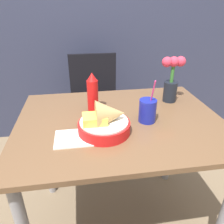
# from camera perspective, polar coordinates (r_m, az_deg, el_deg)

# --- Properties ---
(ground_plane) EXTENTS (12.00, 12.00, 0.00)m
(ground_plane) POSITION_cam_1_polar(r_m,az_deg,el_deg) (1.62, 1.66, -26.48)
(ground_plane) COLOR #7A664C
(wall_window) EXTENTS (7.00, 0.06, 2.60)m
(wall_window) POSITION_cam_1_polar(r_m,az_deg,el_deg) (2.16, -4.25, 26.91)
(wall_window) COLOR #2D334C
(wall_window) RESTS_ON ground_plane
(dining_table) EXTENTS (1.03, 0.78, 0.77)m
(dining_table) POSITION_cam_1_polar(r_m,az_deg,el_deg) (1.16, 2.09, -7.02)
(dining_table) COLOR brown
(dining_table) RESTS_ON ground_plane
(chair_far_window) EXTENTS (0.40, 0.40, 0.91)m
(chair_far_window) POSITION_cam_1_polar(r_m,az_deg,el_deg) (1.90, -4.60, 3.43)
(chair_far_window) COLOR black
(chair_far_window) RESTS_ON ground_plane
(food_basket) EXTENTS (0.23, 0.23, 0.15)m
(food_basket) POSITION_cam_1_polar(r_m,az_deg,el_deg) (0.97, -1.62, -2.50)
(food_basket) COLOR red
(food_basket) RESTS_ON dining_table
(ketchup_bottle) EXTENTS (0.06, 0.06, 0.21)m
(ketchup_bottle) POSITION_cam_1_polar(r_m,az_deg,el_deg) (1.16, -5.09, 5.10)
(ketchup_bottle) COLOR red
(ketchup_bottle) RESTS_ON dining_table
(drink_cup) EXTENTS (0.08, 0.08, 0.23)m
(drink_cup) POSITION_cam_1_polar(r_m,az_deg,el_deg) (1.07, 9.24, 0.18)
(drink_cup) COLOR #192399
(drink_cup) RESTS_ON dining_table
(flower_vase) EXTENTS (0.13, 0.08, 0.26)m
(flower_vase) POSITION_cam_1_polar(r_m,az_deg,el_deg) (1.30, 15.32, 8.33)
(flower_vase) COLOR black
(flower_vase) RESTS_ON dining_table
(napkin) EXTENTS (0.18, 0.14, 0.01)m
(napkin) POSITION_cam_1_polar(r_m,az_deg,el_deg) (0.96, -9.54, -6.70)
(napkin) COLOR white
(napkin) RESTS_ON dining_table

